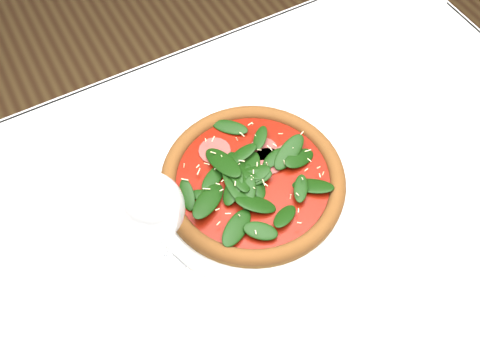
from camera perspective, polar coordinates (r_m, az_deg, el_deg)
ground at (r=1.55m, az=1.36°, el=-17.28°), size 6.00×6.00×0.00m
dining_table at (r=0.94m, az=2.17°, el=-7.27°), size 1.21×0.81×0.75m
plate at (r=0.87m, az=1.37°, el=-0.52°), size 0.35×0.35×0.01m
pizza at (r=0.86m, az=1.39°, el=0.17°), size 0.31×0.31×0.04m
wine_glass at (r=0.70m, az=-9.29°, el=-3.08°), size 0.09×0.09×0.21m
saucer_far at (r=1.23m, az=18.18°, el=17.82°), size 0.13×0.13×0.01m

